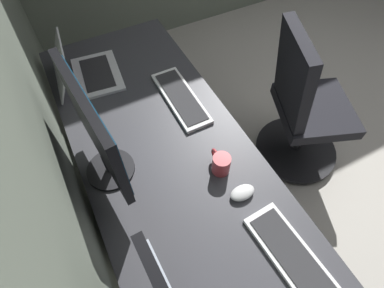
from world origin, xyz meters
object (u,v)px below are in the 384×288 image
office_chair (303,111)px  drawer_pedestal (179,217)px  coffee_mug (221,164)px  monitor_primary (96,132)px  keyboard_main (181,98)px  laptop_leftmost (83,71)px  keyboard_spare (295,260)px  mouse_main (242,193)px

office_chair → drawer_pedestal: bearing=103.0°
drawer_pedestal → coffee_mug: bearing=-99.9°
monitor_primary → keyboard_main: bearing=-62.0°
monitor_primary → coffee_mug: 0.51m
laptop_leftmost → monitor_primary: bearing=174.6°
coffee_mug → office_chair: size_ratio=0.12×
laptop_leftmost → keyboard_spare: laptop_leftmost is taller
coffee_mug → office_chair: bearing=-71.5°
mouse_main → office_chair: office_chair is taller
monitor_primary → keyboard_main: 0.56m
keyboard_main → office_chair: office_chair is taller
monitor_primary → drawer_pedestal: bearing=-128.8°
mouse_main → keyboard_spare: bearing=-175.2°
monitor_primary → office_chair: (0.04, -1.15, -0.54)m
monitor_primary → keyboard_spare: (-0.65, -0.45, -0.25)m
keyboard_main → coffee_mug: bearing=176.1°
mouse_main → office_chair: 0.87m
monitor_primary → keyboard_main: size_ratio=1.14×
laptop_leftmost → keyboard_main: bearing=-133.6°
keyboard_spare → mouse_main: bearing=4.8°
laptop_leftmost → mouse_main: bearing=-158.6°
monitor_primary → keyboard_spare: 0.83m
monitor_primary → laptop_leftmost: size_ratio=1.35×
drawer_pedestal → laptop_leftmost: 0.89m
mouse_main → coffee_mug: 0.15m
monitor_primary → coffee_mug: monitor_primary is taller
coffee_mug → keyboard_main: bearing=-3.9°
office_chair → coffee_mug: bearing=108.5°
laptop_leftmost → keyboard_main: size_ratio=0.84×
keyboard_spare → monitor_primary: bearing=34.9°
keyboard_spare → mouse_main: mouse_main is taller
office_chair → keyboard_main: bearing=75.2°
laptop_leftmost → office_chair: (-0.55, -1.09, -0.32)m
keyboard_spare → office_chair: 1.02m
keyboard_main → keyboard_spare: 0.88m
laptop_leftmost → coffee_mug: size_ratio=3.08×
monitor_primary → mouse_main: 0.60m
drawer_pedestal → keyboard_spare: size_ratio=1.62×
monitor_primary → laptop_leftmost: monitor_primary is taller
laptop_leftmost → keyboard_main: (-0.36, -0.38, -0.04)m
coffee_mug → mouse_main: bearing=-172.3°
drawer_pedestal → mouse_main: size_ratio=6.68×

